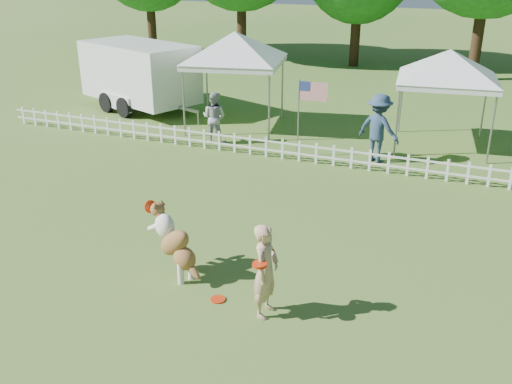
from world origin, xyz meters
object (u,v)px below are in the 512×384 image
at_px(handler, 266,271).
at_px(canopy_tent_right, 444,100).
at_px(frisbee_on_turf, 218,299).
at_px(spectator_a, 214,117).
at_px(dog, 175,243).
at_px(spectator_b, 379,128).
at_px(flag_pole, 298,119).
at_px(cargo_trailer, 140,76).
at_px(canopy_tent_left, 235,81).

distance_m(handler, canopy_tent_right, 10.33).
xyz_separation_m(handler, frisbee_on_turf, (-0.88, 0.04, -0.78)).
height_order(frisbee_on_turf, canopy_tent_right, canopy_tent_right).
bearing_deg(spectator_a, frisbee_on_turf, 117.63).
bearing_deg(dog, spectator_b, 97.99).
xyz_separation_m(dog, canopy_tent_right, (3.52, 9.70, 0.77)).
xyz_separation_m(canopy_tent_right, flag_pole, (-3.68, -2.52, -0.31)).
distance_m(handler, cargo_trailer, 14.12).
distance_m(canopy_tent_left, spectator_a, 2.00).
bearing_deg(spectator_b, canopy_tent_left, 1.15).
height_order(dog, frisbee_on_turf, dog).
relative_size(dog, cargo_trailer, 0.23).
distance_m(frisbee_on_turf, canopy_tent_right, 10.54).
height_order(handler, flag_pole, flag_pole).
relative_size(frisbee_on_turf, cargo_trailer, 0.05).
relative_size(dog, frisbee_on_turf, 5.08).
height_order(dog, flag_pole, flag_pole).
bearing_deg(flag_pole, canopy_tent_right, 30.54).
xyz_separation_m(flag_pole, spectator_b, (2.20, 0.44, -0.15)).
height_order(dog, cargo_trailer, cargo_trailer).
xyz_separation_m(frisbee_on_turf, canopy_tent_right, (2.47, 10.15, 1.41)).
bearing_deg(frisbee_on_turf, dog, 156.92).
bearing_deg(spectator_a, cargo_trailer, -30.50).
bearing_deg(dog, spectator_a, 134.68).
relative_size(handler, flag_pole, 0.71).
bearing_deg(canopy_tent_left, handler, -74.65).
xyz_separation_m(dog, spectator_b, (2.04, 7.62, 0.31)).
relative_size(dog, spectator_b, 0.68).
height_order(handler, canopy_tent_right, canopy_tent_right).
bearing_deg(canopy_tent_right, frisbee_on_turf, -110.68).
height_order(cargo_trailer, spectator_a, cargo_trailer).
height_order(canopy_tent_left, canopy_tent_right, canopy_tent_left).
relative_size(canopy_tent_left, spectator_a, 1.94).
relative_size(handler, canopy_tent_left, 0.52).
bearing_deg(dog, cargo_trailer, 149.09).
distance_m(dog, cargo_trailer, 12.54).
relative_size(handler, canopy_tent_right, 0.56).
height_order(canopy_tent_left, spectator_a, canopy_tent_left).
xyz_separation_m(cargo_trailer, spectator_b, (9.42, -2.49, -0.28)).
height_order(spectator_a, spectator_b, spectator_b).
xyz_separation_m(cargo_trailer, flag_pole, (7.22, -2.94, -0.13)).
bearing_deg(canopy_tent_left, spectator_b, -29.89).
bearing_deg(canopy_tent_left, flag_pole, -47.66).
xyz_separation_m(canopy_tent_left, cargo_trailer, (-4.30, 0.82, -0.29)).
relative_size(handler, dog, 1.22).
height_order(frisbee_on_turf, spectator_a, spectator_a).
relative_size(dog, canopy_tent_left, 0.42).
bearing_deg(spectator_a, canopy_tent_right, -160.12).
bearing_deg(canopy_tent_left, canopy_tent_right, -8.28).
xyz_separation_m(handler, dog, (-1.93, 0.49, -0.14)).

